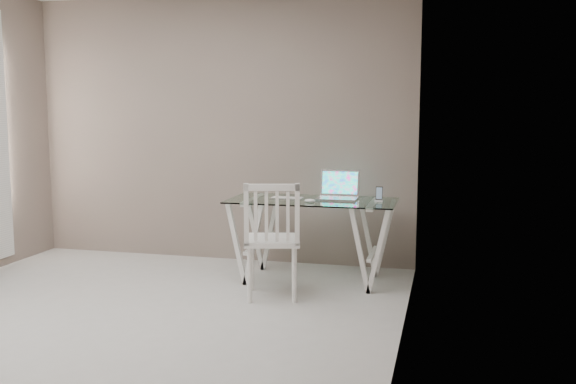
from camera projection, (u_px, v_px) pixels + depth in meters
name	position (u px, v px, depth m)	size (l,w,h in m)	color
room	(98.00, 86.00, 4.38)	(4.50, 4.52, 2.71)	#B1AFA9
desk	(312.00, 239.00, 5.81)	(1.50, 0.70, 0.75)	silver
chair	(272.00, 235.00, 5.22)	(0.54, 0.54, 0.98)	white
laptop	(338.00, 192.00, 5.84)	(0.36, 0.31, 0.25)	#B9B9BE
keyboard	(287.00, 198.00, 5.85)	(0.30, 0.13, 0.01)	silver
mouse	(310.00, 201.00, 5.60)	(0.10, 0.06, 0.03)	white
phone_dock	(379.00, 197.00, 5.65)	(0.07, 0.07, 0.13)	white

